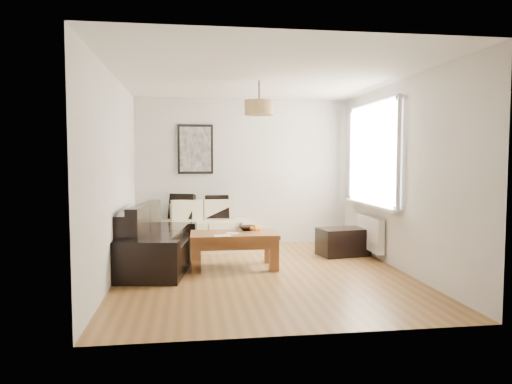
{
  "coord_description": "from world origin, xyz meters",
  "views": [
    {
      "loc": [
        -0.94,
        -6.15,
        1.53
      ],
      "look_at": [
        0.0,
        0.6,
        1.05
      ],
      "focal_mm": 33.05,
      "sensor_mm": 36.0,
      "label": 1
    }
  ],
  "objects": [
    {
      "name": "wall_left",
      "position": [
        -1.9,
        0.0,
        1.3
      ],
      "size": [
        0.04,
        4.5,
        2.6
      ],
      "primitive_type": null,
      "color": "silver",
      "rests_on": "floor"
    },
    {
      "name": "orange_c",
      "position": [
        -0.08,
        0.49,
        0.54
      ],
      "size": [
        0.07,
        0.07,
        0.06
      ],
      "primitive_type": "sphere",
      "rotation": [
        0.0,
        0.0,
        0.18
      ],
      "color": "#D75112",
      "rests_on": "fruit_bowl"
    },
    {
      "name": "cushion_left",
      "position": [
        -1.09,
        1.97,
        0.71
      ],
      "size": [
        0.45,
        0.28,
        0.43
      ],
      "primitive_type": "cube",
      "rotation": [
        0.0,
        0.0,
        -0.37
      ],
      "color": "black",
      "rests_on": "loveseat_cream"
    },
    {
      "name": "window_bay",
      "position": [
        1.86,
        0.8,
        1.6
      ],
      "size": [
        0.14,
        1.9,
        1.6
      ],
      "primitive_type": null,
      "color": "white",
      "rests_on": "wall_right"
    },
    {
      "name": "cushion_right",
      "position": [
        -0.49,
        1.97,
        0.7
      ],
      "size": [
        0.41,
        0.15,
        0.4
      ],
      "primitive_type": "cube",
      "rotation": [
        0.0,
        0.0,
        0.05
      ],
      "color": "black",
      "rests_on": "loveseat_cream"
    },
    {
      "name": "wall_back",
      "position": [
        0.0,
        2.25,
        1.3
      ],
      "size": [
        3.8,
        0.04,
        2.6
      ],
      "primitive_type": null,
      "color": "silver",
      "rests_on": "floor"
    },
    {
      "name": "wall_front",
      "position": [
        0.0,
        -2.25,
        1.3
      ],
      "size": [
        3.8,
        0.04,
        2.6
      ],
      "primitive_type": null,
      "color": "silver",
      "rests_on": "floor"
    },
    {
      "name": "papers",
      "position": [
        -0.52,
        0.13,
        0.5
      ],
      "size": [
        0.23,
        0.17,
        0.01
      ],
      "primitive_type": "cube",
      "rotation": [
        0.0,
        0.0,
        0.07
      ],
      "color": "white",
      "rests_on": "coffee_table"
    },
    {
      "name": "pendant_shade",
      "position": [
        0.0,
        0.3,
        2.23
      ],
      "size": [
        0.4,
        0.4,
        0.2
      ],
      "primitive_type": "cylinder",
      "color": "tan",
      "rests_on": "ceiling"
    },
    {
      "name": "loveseat_cream",
      "position": [
        -0.71,
        1.78,
        0.38
      ],
      "size": [
        1.66,
        1.08,
        0.77
      ],
      "primitive_type": null,
      "rotation": [
        0.0,
        0.0,
        0.16
      ],
      "color": "beige",
      "rests_on": "floor"
    },
    {
      "name": "wall_right",
      "position": [
        1.9,
        0.0,
        1.3
      ],
      "size": [
        0.04,
        4.5,
        2.6
      ],
      "primitive_type": null,
      "color": "silver",
      "rests_on": "floor"
    },
    {
      "name": "fruit_bowl",
      "position": [
        -0.13,
        0.59,
        0.53
      ],
      "size": [
        0.29,
        0.29,
        0.06
      ],
      "primitive_type": "imported",
      "rotation": [
        0.0,
        0.0,
        0.13
      ],
      "color": "black",
      "rests_on": "coffee_table"
    },
    {
      "name": "orange_a",
      "position": [
        -0.03,
        0.43,
        0.54
      ],
      "size": [
        0.09,
        0.09,
        0.07
      ],
      "primitive_type": "sphere",
      "rotation": [
        0.0,
        0.0,
        0.3
      ],
      "color": "orange",
      "rests_on": "fruit_bowl"
    },
    {
      "name": "sofa_leather",
      "position": [
        -1.43,
        0.49,
        0.41
      ],
      "size": [
        1.17,
        1.99,
        0.81
      ],
      "primitive_type": null,
      "rotation": [
        0.0,
        0.0,
        1.43
      ],
      "color": "black",
      "rests_on": "floor"
    },
    {
      "name": "floor",
      "position": [
        0.0,
        0.0,
        0.0
      ],
      "size": [
        4.5,
        4.5,
        0.0
      ],
      "primitive_type": "plane",
      "color": "brown",
      "rests_on": "ground"
    },
    {
      "name": "ceiling",
      "position": [
        0.0,
        0.0,
        2.6
      ],
      "size": [
        3.8,
        4.5,
        0.0
      ],
      "primitive_type": null,
      "color": "white",
      "rests_on": "floor"
    },
    {
      "name": "ottoman",
      "position": [
        1.45,
        0.99,
        0.22
      ],
      "size": [
        0.82,
        0.59,
        0.43
      ],
      "primitive_type": "cube",
      "rotation": [
        0.0,
        0.0,
        0.15
      ],
      "color": "black",
      "rests_on": "floor"
    },
    {
      "name": "radiator",
      "position": [
        1.82,
        0.8,
        0.38
      ],
      "size": [
        0.1,
        0.9,
        0.52
      ],
      "primitive_type": "cube",
      "color": "white",
      "rests_on": "wall_right"
    },
    {
      "name": "orange_b",
      "position": [
        0.03,
        0.5,
        0.54
      ],
      "size": [
        0.09,
        0.09,
        0.08
      ],
      "primitive_type": "sphere",
      "rotation": [
        0.0,
        0.0,
        -0.09
      ],
      "color": "orange",
      "rests_on": "fruit_bowl"
    },
    {
      "name": "coffee_table",
      "position": [
        -0.34,
        0.38,
        0.25
      ],
      "size": [
        1.22,
        0.68,
        0.5
      ],
      "primitive_type": null,
      "rotation": [
        0.0,
        0.0,
        -0.01
      ],
      "color": "brown",
      "rests_on": "floor"
    },
    {
      "name": "poster",
      "position": [
        -0.85,
        2.22,
        1.7
      ],
      "size": [
        0.62,
        0.04,
        0.87
      ],
      "primitive_type": null,
      "color": "black",
      "rests_on": "wall_back"
    }
  ]
}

